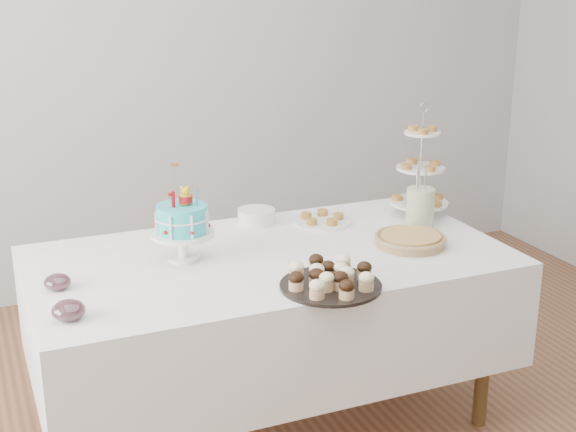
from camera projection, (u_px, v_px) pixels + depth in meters
name	position (u px, v px, depth m)	size (l,w,h in m)	color
walls	(300.00, 128.00, 2.81)	(5.04, 4.04, 2.70)	#ACB0B2
table	(270.00, 306.00, 3.32)	(1.92, 1.02, 0.77)	white
birthday_cake	(183.00, 235.00, 3.16)	(0.25, 0.25, 0.39)	white
cupcake_tray	(331.00, 277.00, 2.92)	(0.38, 0.38, 0.09)	black
pie	(410.00, 239.00, 3.35)	(0.30, 0.30, 0.05)	tan
tiered_stand	(421.00, 169.00, 3.69)	(0.27, 0.27, 0.53)	silver
plate_stack	(256.00, 216.00, 3.63)	(0.17, 0.17, 0.07)	white
pastry_plate	(322.00, 219.00, 3.63)	(0.26, 0.26, 0.04)	white
jam_bowl_a	(69.00, 311.00, 2.66)	(0.11, 0.11, 0.07)	silver
jam_bowl_b	(57.00, 282.00, 2.91)	(0.10, 0.10, 0.06)	silver
utensil_pitcher	(420.00, 207.00, 3.54)	(0.13, 0.12, 0.28)	silver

